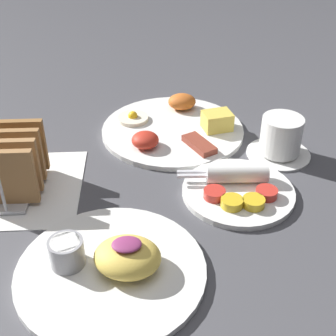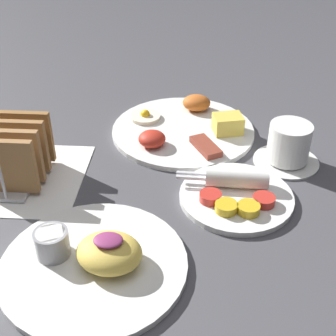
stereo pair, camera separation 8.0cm
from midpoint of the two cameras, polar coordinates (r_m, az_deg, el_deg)
ground_plane at (r=0.80m, az=-2.64°, el=-2.71°), size 3.00×3.00×0.00m
napkin_flat at (r=0.85m, az=-14.95°, el=-1.17°), size 0.22×0.22×0.00m
plate_breakfast at (r=0.96m, az=4.45°, el=4.83°), size 0.29×0.29×0.05m
plate_condiments at (r=0.78m, az=11.22°, el=-3.21°), size 0.20×0.19×0.04m
plate_foreground at (r=0.65m, az=-5.55°, el=-11.18°), size 0.26×0.26×0.06m
toast_rack at (r=0.82m, az=-15.45°, el=1.68°), size 0.10×0.15×0.10m
coffee_cup at (r=0.88m, az=17.01°, el=2.54°), size 0.12×0.12×0.08m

